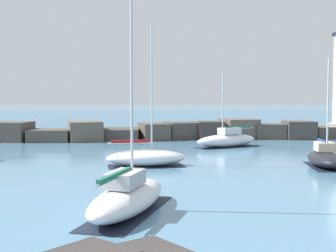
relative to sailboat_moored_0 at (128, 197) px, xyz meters
The scene contains 6 objects.
open_sea_beyond 94.62m from the sailboat_moored_0, 89.11° to the left, with size 400.00×116.00×0.01m.
breakwater_jetty 34.68m from the sailboat_moored_0, 89.56° to the left, with size 59.56×6.65×2.36m.
sailboat_moored_0 is the anchor object (origin of this frame).
sailboat_moored_2 27.87m from the sailboat_moored_0, 68.01° to the left, with size 7.44×5.19×7.48m.
sailboat_moored_4 13.79m from the sailboat_moored_0, 83.50° to the left, with size 5.94×2.84×10.28m.
sailboat_moored_5 18.77m from the sailboat_moored_0, 39.66° to the left, with size 3.29×5.78×7.81m.
Camera 1 is at (-1.81, -9.82, 5.09)m, focal length 50.00 mm.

